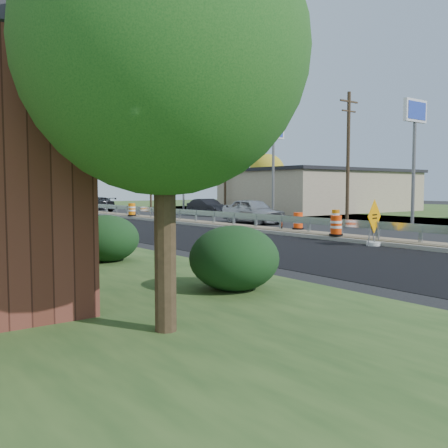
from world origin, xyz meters
TOP-DOWN VIEW (x-y plane):
  - ground at (0.00, 0.00)m, footprint 140.00×140.00m
  - milled_overlay at (-4.40, 10.00)m, footprint 7.20×120.00m
  - median at (0.00, 8.00)m, footprint 1.60×55.00m
  - guardrail at (0.00, 9.00)m, footprint 0.10×46.15m
  - retail_building_near at (20.99, 20.00)m, footprint 18.50×12.50m
  - pylon_sign_south at (10.50, 3.00)m, footprint 2.20×0.30m
  - pylon_sign_mid at (10.50, 16.00)m, footprint 2.20×0.30m
  - pylon_sign_north at (10.50, 30.00)m, footprint 2.20×0.30m
  - utility_pole_smid at (11.50, 9.00)m, footprint 1.90×0.26m
  - utility_pole_nmid at (11.50, 24.00)m, footprint 1.90×0.26m
  - utility_pole_north at (11.50, 39.00)m, footprint 1.90×0.26m
  - hedge_south at (-11.00, -6.00)m, footprint 2.09×2.09m
  - hedge_mid at (-11.50, 0.00)m, footprint 2.09×2.09m
  - hedge_north at (-11.00, 6.00)m, footprint 2.09×2.09m
  - tree_near_green at (-14.00, -8.00)m, footprint 4.62×4.62m
  - tree_far_yellow at (26.00, 34.00)m, footprint 4.62×4.62m
  - caution_sign at (-0.90, -2.45)m, footprint 1.34×0.58m
  - barrel_median_near at (-0.55, -0.17)m, footprint 0.62×0.62m
  - barrel_median_mid at (0.55, 3.29)m, footprint 0.60×0.60m
  - barrel_median_far at (-0.55, 20.06)m, footprint 0.66×0.66m
  - barrel_shoulder_near at (7.81, 6.96)m, footprint 0.64×0.64m
  - barrel_shoulder_mid at (8.52, 22.57)m, footprint 0.67×0.67m
  - car_silver at (3.69, 10.60)m, footprint 2.03×4.95m
  - car_dark_mid at (6.76, 20.29)m, footprint 1.58×4.42m
  - car_dark_far at (2.12, 33.41)m, footprint 2.58×5.26m

SIDE VIEW (x-z plane):
  - ground at x=0.00m, z-range 0.00..0.00m
  - milled_overlay at x=-4.40m, z-range 0.00..0.01m
  - median at x=0.00m, z-range 0.00..0.23m
  - barrel_shoulder_near at x=7.81m, z-range -0.02..0.92m
  - barrel_shoulder_mid at x=8.52m, z-range -0.02..0.96m
  - caution_sign at x=-0.90m, z-range -0.47..1.43m
  - barrel_median_mid at x=0.55m, z-range 0.21..1.09m
  - barrel_median_near at x=-0.55m, z-range 0.21..1.12m
  - barrel_median_far at x=-0.55m, z-range 0.21..1.18m
  - car_dark_mid at x=6.76m, z-range 0.00..1.45m
  - guardrail at x=0.00m, z-range 0.37..1.09m
  - car_dark_far at x=2.12m, z-range 0.00..1.47m
  - hedge_south at x=-11.00m, z-range 0.00..1.52m
  - hedge_mid at x=-11.50m, z-range 0.00..1.52m
  - hedge_north at x=-11.00m, z-range 0.00..1.52m
  - car_silver at x=3.69m, z-range 0.00..1.68m
  - retail_building_near at x=20.99m, z-range 0.02..4.29m
  - tree_near_green at x=-14.00m, z-range 1.11..7.97m
  - tree_far_yellow at x=26.00m, z-range 1.11..7.97m
  - utility_pole_smid at x=11.50m, z-range 0.23..9.63m
  - utility_pole_nmid at x=11.50m, z-range 0.23..9.63m
  - utility_pole_north at x=11.50m, z-range 0.23..9.63m
  - pylon_sign_south at x=10.50m, z-range 2.53..10.43m
  - pylon_sign_mid at x=10.50m, z-range 2.53..10.43m
  - pylon_sign_north at x=10.50m, z-range 2.53..10.43m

